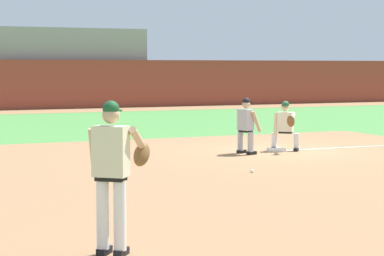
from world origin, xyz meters
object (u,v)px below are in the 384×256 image
baseball (252,171)px  first_baseman (286,124)px  first_base_bag (276,150)px  pitcher (113,168)px  baserunner (246,123)px

baseball → first_baseman: (2.72, 3.26, 0.69)m
first_base_bag → baseball: 4.12m
first_base_bag → baseball: size_ratio=5.14×
first_base_bag → baseball: (-2.46, -3.30, -0.01)m
first_base_bag → pitcher: (-7.23, -8.84, 1.01)m
first_base_bag → baseball: bearing=-126.7°
baseball → pitcher: bearing=-130.8°
first_baseman → baseball: bearing=-129.8°
baseball → first_baseman: first_baseman is taller
first_base_bag → pitcher: 11.47m
baseball → baserunner: 3.47m
pitcher → baserunner: size_ratio=1.27×
baseball → first_baseman: 4.30m
pitcher → first_baseman: bearing=49.6°
baseball → baserunner: bearing=64.9°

